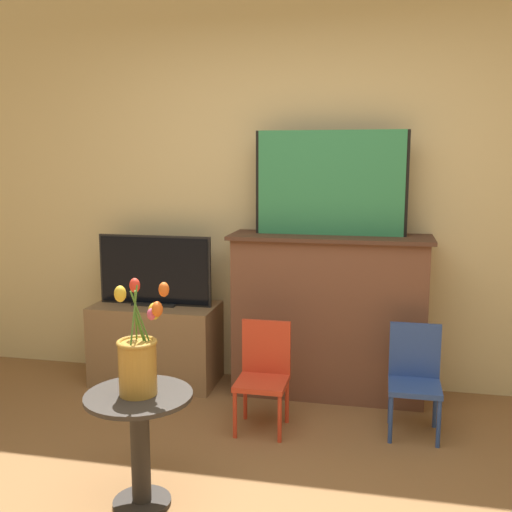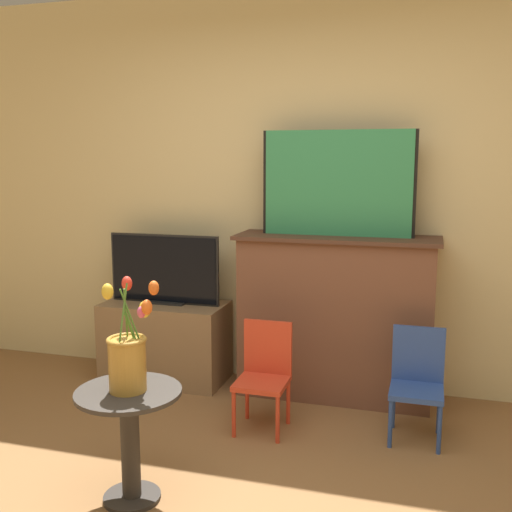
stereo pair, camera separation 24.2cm
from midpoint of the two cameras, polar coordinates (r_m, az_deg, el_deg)
wall_back at (r=4.13m, az=7.25°, el=6.14°), size 8.00×0.06×2.70m
fireplace_mantel at (r=4.00m, az=9.31°, el=-5.58°), size 1.31×0.43×1.08m
painting at (r=3.88m, az=9.56°, el=6.83°), size 0.98×0.03×0.67m
tv_stand at (r=4.34m, az=-7.02°, el=-8.08°), size 0.86×0.44×0.56m
tv_monitor at (r=4.22m, az=-7.13°, el=-1.35°), size 0.81×0.12×0.49m
chair_red at (r=3.56m, az=2.78°, el=-10.88°), size 0.29×0.29×0.63m
chair_blue at (r=3.59m, az=17.01°, el=-11.12°), size 0.29×0.29×0.63m
side_table at (r=2.88m, az=-9.51°, el=-15.99°), size 0.48×0.48×0.53m
vase_tulips at (r=2.76m, az=-9.59°, el=-9.32°), size 0.21×0.30×0.52m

